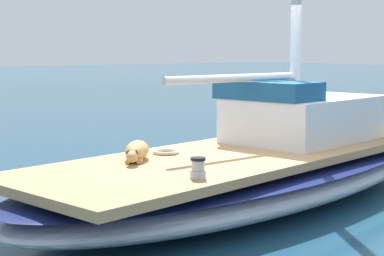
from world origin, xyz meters
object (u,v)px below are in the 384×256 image
Objects in this scene: sailboat_main at (253,174)px; deck_winch at (198,169)px; coiled_rope at (166,152)px; dog_tan at (137,151)px.

sailboat_main is 35.78× the size of deck_winch.
sailboat_main is at bearing 119.44° from deck_winch.
sailboat_main is 1.19m from coiled_rope.
dog_tan reaches higher than sailboat_main.
dog_tan is (-0.26, -1.60, 0.43)m from sailboat_main.
deck_winch is 0.65× the size of coiled_rope.
dog_tan is 1.22m from deck_winch.
coiled_rope is (-1.38, 0.64, -0.08)m from deck_winch.
deck_winch reaches higher than coiled_rope.
dog_tan reaches higher than deck_winch.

